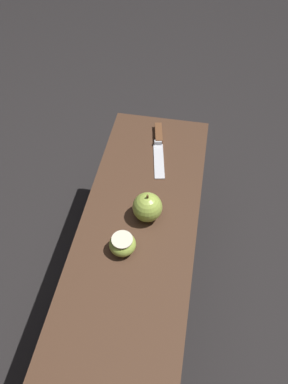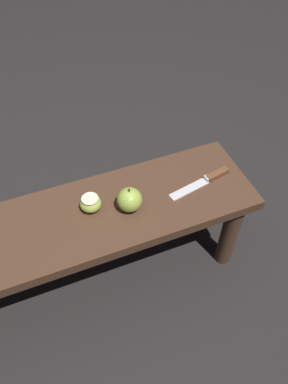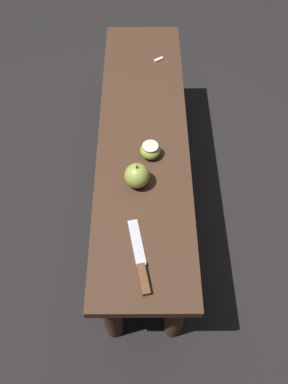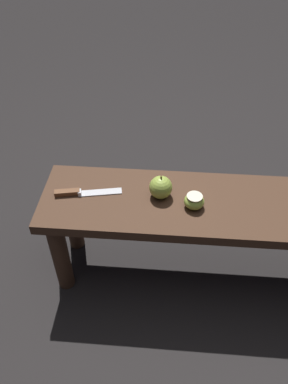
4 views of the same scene
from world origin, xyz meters
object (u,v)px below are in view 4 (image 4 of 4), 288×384
wooden_bench (220,218)px  apple_whole (161,187)px  apple_cut (194,201)px  knife (78,193)px

wooden_bench → apple_whole: bearing=174.9°
wooden_bench → apple_cut: size_ratio=18.39×
knife → apple_cut: bearing=-14.9°
wooden_bench → apple_cut: (-0.11, -0.03, 0.11)m
knife → apple_whole: size_ratio=2.60×
knife → apple_whole: apple_whole is taller
wooden_bench → apple_whole: apple_whole is taller
knife → apple_whole: (0.31, 0.02, 0.04)m
wooden_bench → apple_cut: bearing=-166.4°
wooden_bench → knife: (-0.54, 0.00, 0.09)m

